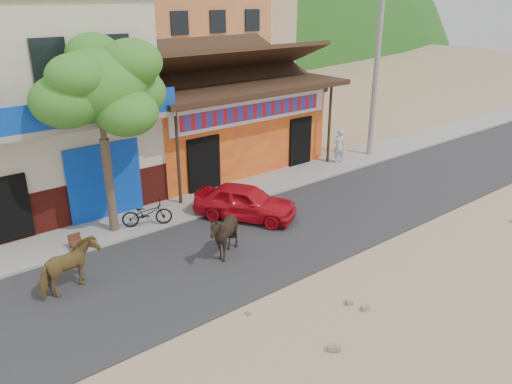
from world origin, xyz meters
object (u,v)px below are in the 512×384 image
(tree, at_px, (104,139))
(pedestrian, at_px, (339,146))
(utility_pole, at_px, (376,67))
(cow_dark, at_px, (224,235))
(scooter, at_px, (147,213))
(cafe_chair_right, at_px, (75,236))
(red_car, at_px, (245,202))
(cow_tan, at_px, (69,268))

(tree, height_order, pedestrian, tree)
(utility_pole, distance_m, cow_dark, 12.11)
(scooter, distance_m, cafe_chair_right, 2.39)
(utility_pole, bearing_deg, red_car, -167.61)
(cow_tan, height_order, red_car, cow_tan)
(cow_tan, relative_size, cafe_chair_right, 2.00)
(cow_tan, distance_m, cow_dark, 4.19)
(cow_tan, xyz_separation_m, cafe_chair_right, (0.86, 2.03, -0.19))
(cow_dark, xyz_separation_m, pedestrian, (8.91, 3.80, 0.12))
(scooter, bearing_deg, tree, 93.63)
(pedestrian, bearing_deg, scooter, 18.79)
(cow_tan, bearing_deg, red_car, -101.75)
(tree, bearing_deg, utility_pole, 0.90)
(tree, xyz_separation_m, utility_pole, (12.80, 0.20, 1.00))
(utility_pole, height_order, scooter, utility_pole)
(cow_tan, distance_m, red_car, 6.25)
(cow_tan, bearing_deg, pedestrian, -96.88)
(tree, xyz_separation_m, red_car, (3.94, -1.75, -2.49))
(pedestrian, distance_m, cafe_chair_right, 12.13)
(red_car, bearing_deg, pedestrian, -16.27)
(red_car, height_order, cafe_chair_right, red_car)
(scooter, height_order, pedestrian, pedestrian)
(tree, bearing_deg, pedestrian, 1.26)
(cow_tan, xyz_separation_m, red_car, (6.20, 0.78, -0.08))
(utility_pole, height_order, cafe_chair_right, utility_pole)
(cafe_chair_right, bearing_deg, red_car, -10.15)
(scooter, bearing_deg, cow_dark, -141.38)
(tree, distance_m, cow_tan, 4.16)
(tree, height_order, cow_tan, tree)
(tree, xyz_separation_m, cow_tan, (-2.26, -2.53, -2.41))
(utility_pole, height_order, cow_dark, utility_pole)
(scooter, bearing_deg, cafe_chair_right, 117.43)
(cafe_chair_right, bearing_deg, scooter, 6.01)
(cafe_chair_right, bearing_deg, utility_pole, 5.81)
(red_car, distance_m, pedestrian, 7.05)
(cow_dark, xyz_separation_m, scooter, (-0.81, 3.19, -0.22))
(tree, relative_size, pedestrian, 3.95)
(red_car, xyz_separation_m, pedestrian, (6.76, 1.98, 0.25))
(tree, relative_size, scooter, 3.74)
(cow_tan, relative_size, pedestrian, 1.04)
(red_car, bearing_deg, cow_tan, 154.53)
(tree, relative_size, red_car, 1.73)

